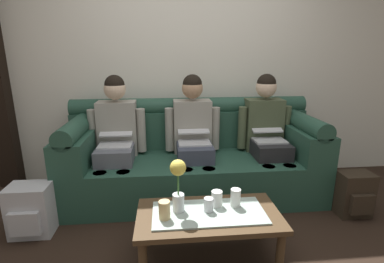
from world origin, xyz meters
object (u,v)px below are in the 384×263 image
(cup_near_left, at_px, (236,198))
(cup_far_left, at_px, (217,198))
(couch, at_px, (193,159))
(cup_far_center, at_px, (208,205))
(person_middle, at_px, (193,132))
(person_left, at_px, (116,134))
(cup_near_right, at_px, (164,210))
(backpack_right, at_px, (354,195))
(backpack_left, at_px, (31,210))
(coffee_table, at_px, (209,219))
(person_right, at_px, (267,130))
(flower_vase, at_px, (178,182))

(cup_near_left, height_order, cup_far_left, cup_near_left)
(couch, height_order, cup_far_center, couch)
(person_middle, relative_size, cup_far_center, 12.79)
(person_left, xyz_separation_m, cup_near_right, (0.46, -1.09, -0.22))
(cup_far_left, bearing_deg, backpack_right, 16.05)
(couch, distance_m, backpack_right, 1.52)
(couch, xyz_separation_m, person_left, (-0.76, -0.00, 0.29))
(couch, distance_m, person_left, 0.81)
(person_left, height_order, backpack_left, person_left)
(couch, distance_m, cup_far_left, 0.97)
(cup_near_left, xyz_separation_m, cup_far_center, (-0.20, -0.05, -0.02))
(cup_near_left, bearing_deg, person_middle, 101.49)
(couch, relative_size, person_left, 2.04)
(coffee_table, xyz_separation_m, cup_far_left, (0.07, 0.08, 0.11))
(coffee_table, bearing_deg, person_left, 126.12)
(person_right, relative_size, backpack_right, 3.06)
(person_left, bearing_deg, cup_far_left, -49.31)
(backpack_right, bearing_deg, flower_vase, -165.13)
(flower_vase, xyz_separation_m, cup_far_left, (0.27, 0.04, -0.16))
(cup_near_right, bearing_deg, coffee_table, 9.47)
(couch, xyz_separation_m, person_right, (0.76, -0.00, 0.29))
(flower_vase, bearing_deg, coffee_table, -9.49)
(coffee_table, height_order, flower_vase, flower_vase)
(person_left, distance_m, coffee_table, 1.33)
(cup_near_right, xyz_separation_m, backpack_right, (1.69, 0.51, -0.24))
(couch, xyz_separation_m, person_middle, (0.00, -0.00, 0.29))
(cup_far_left, bearing_deg, cup_far_center, -138.63)
(person_left, xyz_separation_m, person_right, (1.51, 0.00, -0.00))
(couch, distance_m, cup_near_left, 1.00)
(coffee_table, bearing_deg, cup_far_left, 48.51)
(person_right, xyz_separation_m, cup_far_left, (-0.69, -0.96, -0.23))
(person_left, bearing_deg, flower_vase, -61.16)
(person_left, relative_size, cup_far_left, 10.99)
(cup_near_left, bearing_deg, person_left, 134.35)
(cup_near_left, xyz_separation_m, cup_near_right, (-0.50, -0.11, -0.00))
(couch, bearing_deg, person_right, -0.36)
(couch, bearing_deg, coffee_table, -90.00)
(couch, xyz_separation_m, backpack_right, (1.39, -0.58, -0.17))
(person_right, xyz_separation_m, cup_far_center, (-0.76, -1.02, -0.23))
(person_left, bearing_deg, couch, 0.36)
(flower_vase, relative_size, backpack_right, 0.93)
(person_middle, distance_m, flower_vase, 1.03)
(flower_vase, height_order, backpack_left, flower_vase)
(backpack_right, bearing_deg, coffee_table, -161.79)
(cup_near_right, distance_m, backpack_left, 1.20)
(person_left, xyz_separation_m, coffee_table, (0.76, -1.04, -0.34))
(cup_near_left, bearing_deg, couch, 101.44)
(couch, height_order, flower_vase, couch)
(cup_far_center, relative_size, backpack_left, 0.23)
(cup_far_left, bearing_deg, person_left, 130.69)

